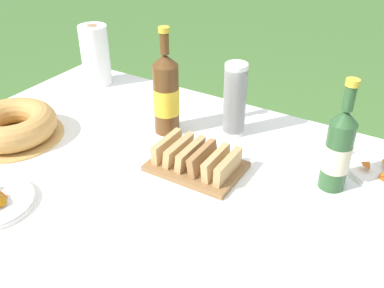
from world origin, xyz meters
The scene contains 8 objects.
garden_table centered at (0.00, 0.00, 0.68)m, with size 1.81×1.20×0.74m.
tablecloth centered at (0.00, 0.00, 0.73)m, with size 1.82×1.21×0.10m.
bundt_cake centered at (-0.65, 0.01, 0.79)m, with size 0.31×0.31×0.09m.
cup_stack centered at (-0.06, 0.40, 0.86)m, with size 0.07×0.07×0.24m.
cider_bottle_green centered at (0.29, 0.28, 0.86)m, with size 0.07×0.07×0.31m.
cider_bottle_amber centered at (-0.26, 0.30, 0.88)m, with size 0.08×0.08×0.35m.
paper_towel_roll centered at (-0.71, 0.47, 0.86)m, with size 0.11×0.11×0.24m.
bread_board centered at (-0.06, 0.16, 0.77)m, with size 0.26×0.18×0.07m.
Camera 1 is at (0.44, -0.71, 1.46)m, focal length 40.00 mm.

